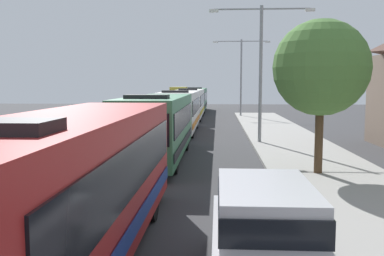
# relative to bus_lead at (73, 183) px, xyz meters

# --- Properties ---
(bus_lead) EXTENTS (2.58, 10.53, 3.21)m
(bus_lead) POSITION_rel_bus_lead_xyz_m (0.00, 0.00, 0.00)
(bus_lead) COLOR maroon
(bus_lead) RESTS_ON ground_plane
(bus_second_in_line) EXTENTS (2.58, 10.64, 3.21)m
(bus_second_in_line) POSITION_rel_bus_lead_xyz_m (0.00, 12.18, 0.00)
(bus_second_in_line) COLOR #33724C
(bus_second_in_line) RESTS_ON ground_plane
(bus_middle) EXTENTS (2.58, 10.85, 3.21)m
(bus_middle) POSITION_rel_bus_lead_xyz_m (0.00, 23.89, 0.00)
(bus_middle) COLOR silver
(bus_middle) RESTS_ON ground_plane
(bus_fourth_in_line) EXTENTS (2.58, 11.94, 3.21)m
(bus_fourth_in_line) POSITION_rel_bus_lead_xyz_m (0.00, 36.42, 0.00)
(bus_fourth_in_line) COLOR silver
(bus_fourth_in_line) RESTS_ON ground_plane
(bus_rear) EXTENTS (2.58, 12.26, 3.21)m
(bus_rear) POSITION_rel_bus_lead_xyz_m (0.00, 48.69, 0.00)
(bus_rear) COLOR #33724C
(bus_rear) RESTS_ON ground_plane
(white_suv) EXTENTS (1.86, 4.90, 1.90)m
(white_suv) POSITION_rel_bus_lead_xyz_m (3.70, -0.87, -0.66)
(white_suv) COLOR #B7B7BC
(white_suv) RESTS_ON ground_plane
(box_truck_oncoming) EXTENTS (2.35, 7.14, 3.15)m
(box_truck_oncoming) POSITION_rel_bus_lead_xyz_m (-3.30, 58.75, 0.01)
(box_truck_oncoming) COLOR #B7B7BC
(box_truck_oncoming) RESTS_ON ground_plane
(streetlamp_mid) EXTENTS (6.18, 0.28, 8.09)m
(streetlamp_mid) POSITION_rel_bus_lead_xyz_m (5.40, 17.87, 3.45)
(streetlamp_mid) COLOR gray
(streetlamp_mid) RESTS_ON sidewalk
(streetlamp_far) EXTENTS (6.23, 0.28, 8.33)m
(streetlamp_far) POSITION_rel_bus_lead_xyz_m (5.40, 39.67, 3.58)
(streetlamp_far) COLOR gray
(streetlamp_far) RESTS_ON sidewalk
(roadside_tree) EXTENTS (3.72, 3.72, 5.98)m
(roadside_tree) POSITION_rel_bus_lead_xyz_m (6.82, 8.79, 2.56)
(roadside_tree) COLOR #4C3823
(roadside_tree) RESTS_ON sidewalk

